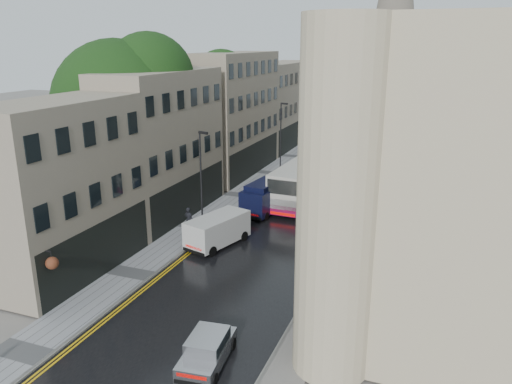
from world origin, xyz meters
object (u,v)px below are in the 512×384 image
Objects in this scene: white_lorry at (340,159)px; lamp_post_near at (201,184)px; cream_bus at (280,188)px; silver_hatchback at (179,365)px; tree_near at (120,127)px; lamp_post_far at (281,138)px; navy_van at (244,200)px; tree_far at (202,114)px; pedestrian at (189,220)px; white_van at (191,235)px.

lamp_post_near is (-5.94, -18.34, 1.76)m from white_lorry.
silver_hatchback is (3.03, -22.14, -1.03)m from cream_bus.
tree_near reaches higher than lamp_post_far.
white_lorry is 1.47× the size of navy_van.
white_lorry is (2.77, 10.63, 0.28)m from cream_bus.
navy_van is at bearing -119.08° from cream_bus.
lamp_post_far is at bearing 25.70° from tree_far.
tree_far is 1.71× the size of lamp_post_near.
tree_far reaches higher than pedestrian.
tree_near reaches higher than white_van.
white_lorry is 1.04× the size of lamp_post_near.
white_van is 0.64× the size of lamp_post_near.
cream_bus is 10.99m from white_lorry.
tree_near is 2.70× the size of navy_van.
pedestrian is (6.41, -15.05, -5.19)m from tree_far.
white_lorry reaches higher than pedestrian.
tree_far is 17.16m from pedestrian.
white_van is 2.52× the size of pedestrian.
white_lorry reaches higher than cream_bus.
tree_near is at bearing -101.68° from lamp_post_far.
tree_near is 13.02m from tree_far.
lamp_post_far reaches higher than cream_bus.
cream_bus is at bearing 91.57° from silver_hatchback.
lamp_post_far is at bearing 94.96° from silver_hatchback.
tree_near is 18.36m from lamp_post_far.
tree_near reaches higher than silver_hatchback.
white_lorry reaches higher than silver_hatchback.
tree_near is at bearing -91.32° from tree_far.
pedestrian is 0.26× the size of lamp_post_far.
navy_van is (8.74, -10.34, -4.90)m from tree_far.
lamp_post_near reaches higher than cream_bus.
pedestrian is (-7.26, 14.40, 0.35)m from silver_hatchback.
tree_near is 13.39m from cream_bus.
navy_van is at bearing -70.76° from lamp_post_far.
white_van is 3.75m from lamp_post_near.
cream_bus is at bearing 27.46° from tree_near.
white_van reaches higher than silver_hatchback.
tree_far reaches higher than white_van.
white_van is 0.65× the size of lamp_post_far.
navy_van is at bearing 96.47° from lamp_post_near.
navy_van is 2.79× the size of pedestrian.
tree_near is 11.09m from white_van.
white_lorry is at bearing 78.50° from navy_van.
cream_bus reaches higher than white_van.
white_lorry is at bearing -107.19° from pedestrian.
lamp_post_near is at bearing -76.33° from lamp_post_far.
silver_hatchback is (0.26, -32.77, -1.31)m from white_lorry.
lamp_post_near is at bearing -109.41° from white_lorry.
navy_van is at bearing -110.34° from white_lorry.
tree_near is 10.97m from navy_van.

